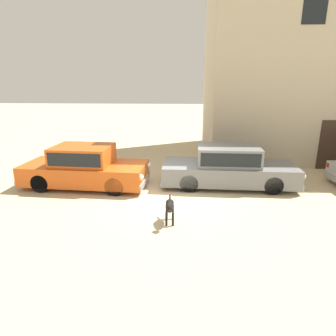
# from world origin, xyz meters

# --- Properties ---
(ground_plane) EXTENTS (80.00, 80.00, 0.00)m
(ground_plane) POSITION_xyz_m (0.00, 0.00, 0.00)
(ground_plane) COLOR #CCB78E
(parked_sedan_nearest) EXTENTS (4.58, 2.07, 1.47)m
(parked_sedan_nearest) POSITION_xyz_m (-2.97, 0.84, 0.72)
(parked_sedan_nearest) COLOR #D15619
(parked_sedan_nearest) RESTS_ON ground_plane
(parked_sedan_second) EXTENTS (4.88, 1.92, 1.46)m
(parked_sedan_second) POSITION_xyz_m (2.17, 1.12, 0.72)
(parked_sedan_second) COLOR slate
(parked_sedan_second) RESTS_ON ground_plane
(stray_dog_spotted) EXTENTS (0.25, 1.00, 0.70)m
(stray_dog_spotted) POSITION_xyz_m (0.19, -1.91, 0.48)
(stray_dog_spotted) COLOR black
(stray_dog_spotted) RESTS_ON ground_plane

